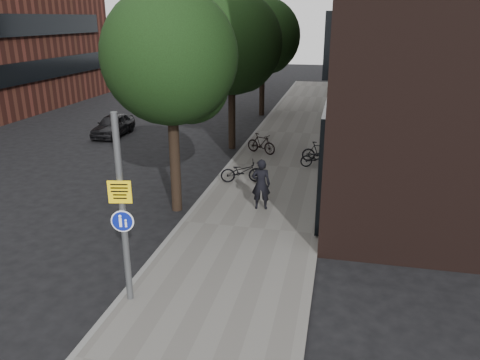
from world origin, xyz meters
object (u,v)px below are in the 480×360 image
(signpost, at_px, (123,211))
(pedestrian, at_px, (261,184))
(parked_car_near, at_px, (113,125))
(parked_bike_facade_near, at_px, (318,157))

(signpost, xyz_separation_m, pedestrian, (2.08, 6.17, -1.37))
(signpost, height_order, parked_car_near, signpost)
(signpost, relative_size, pedestrian, 2.50)
(pedestrian, bearing_deg, signpost, 62.83)
(parked_bike_facade_near, bearing_deg, pedestrian, 145.75)
(parked_bike_facade_near, relative_size, parked_car_near, 0.44)
(parked_bike_facade_near, xyz_separation_m, parked_car_near, (-11.93, 3.89, 0.07))
(parked_bike_facade_near, bearing_deg, parked_car_near, 54.95)
(parked_bike_facade_near, bearing_deg, signpost, 144.98)
(signpost, bearing_deg, parked_bike_facade_near, 61.00)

